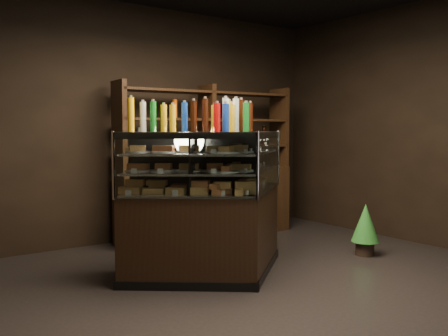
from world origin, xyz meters
The scene contains 7 objects.
ground centered at (0.00, 0.00, 0.00)m, with size 5.00×5.00×0.00m, color black.
room_shell centered at (0.00, 0.00, 1.94)m, with size 5.02×5.02×3.01m.
display_case centered at (-0.37, 0.58, 0.47)m, with size 1.99×1.33×1.41m.
food_display centered at (-0.37, 0.58, 1.08)m, with size 1.64×0.89×0.44m.
bottles_top centered at (-0.37, 0.58, 1.55)m, with size 1.46×0.74×0.30m.
potted_conifer centered at (1.46, 0.22, 0.38)m, with size 0.31×0.31×0.67m.
back_shelving centered at (0.53, 2.05, 0.60)m, with size 2.47×0.56×2.00m.
Camera 1 is at (-3.09, -3.36, 1.43)m, focal length 40.00 mm.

